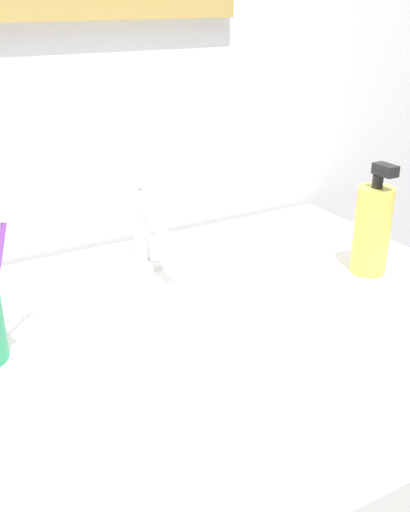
# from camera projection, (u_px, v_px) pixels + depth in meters

# --- Properties ---
(tiled_wall_back) EXTENTS (2.11, 0.04, 2.40)m
(tiled_wall_back) POSITION_uv_depth(u_px,v_px,m) (76.00, 48.00, 0.94)
(tiled_wall_back) COLOR silver
(tiled_wall_back) RESTS_ON ground
(sink_basin) EXTENTS (0.44, 0.44, 0.13)m
(sink_basin) POSITION_uv_depth(u_px,v_px,m) (216.00, 357.00, 0.81)
(sink_basin) COLOR white
(sink_basin) RESTS_ON vanity_counter
(faucet) EXTENTS (0.02, 0.15, 0.14)m
(faucet) POSITION_uv_depth(u_px,v_px,m) (147.00, 225.00, 0.93)
(faucet) COLOR silver
(faucet) RESTS_ON sink_basin
(soap_dispenser) EXTENTS (0.05, 0.06, 0.17)m
(soap_dispenser) POSITION_uv_depth(u_px,v_px,m) (372.00, 229.00, 0.92)
(soap_dispenser) COLOR #DBCC4C
(soap_dispenser) RESTS_ON vanity_counter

